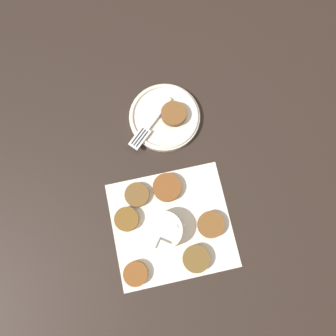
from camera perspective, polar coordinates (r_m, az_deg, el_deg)
ground_plane at (r=0.82m, az=-0.52°, el=-8.32°), size 4.00×4.00×0.00m
napkin at (r=0.82m, az=0.64°, el=-9.87°), size 0.29×0.27×0.00m
sauce_bowl at (r=0.79m, az=-0.78°, el=-10.83°), size 0.10×0.09×0.09m
fritter_0 at (r=0.81m, az=-0.17°, el=-3.40°), size 0.07×0.07×0.02m
fritter_1 at (r=0.81m, az=-5.64°, el=-17.85°), size 0.06×0.06×0.02m
fritter_2 at (r=0.81m, az=7.49°, el=-9.75°), size 0.07×0.07×0.02m
fritter_3 at (r=0.81m, az=-7.21°, el=-8.84°), size 0.06×0.06×0.02m
fritter_4 at (r=0.82m, az=-5.42°, el=-4.66°), size 0.06×0.06×0.01m
fritter_5 at (r=0.81m, az=4.92°, el=-15.49°), size 0.06×0.06×0.02m
serving_plate at (r=0.87m, az=-0.60°, el=8.87°), size 0.19×0.19×0.02m
fritter_on_plate at (r=0.85m, az=1.00°, el=9.42°), size 0.07×0.07×0.02m
fork at (r=0.84m, az=-3.62°, el=6.99°), size 0.14×0.12×0.00m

